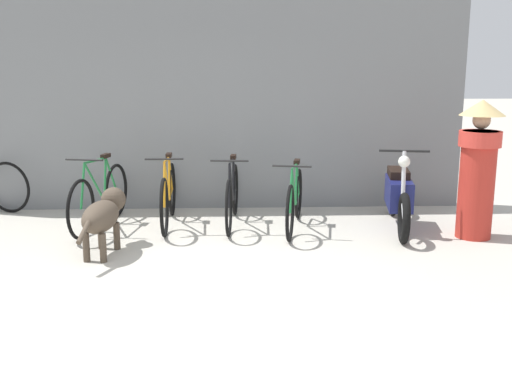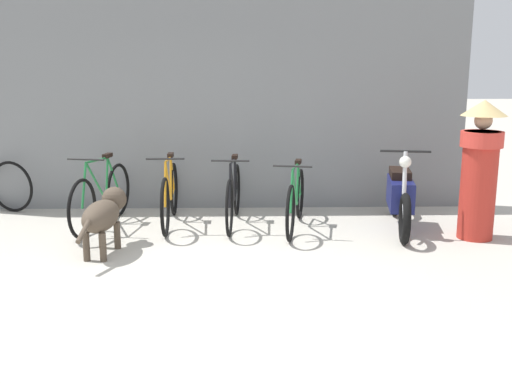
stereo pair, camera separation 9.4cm
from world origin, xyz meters
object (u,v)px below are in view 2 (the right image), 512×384
object	(u,v)px
bicycle_1	(170,196)
bicycle_2	(233,196)
bicycle_3	(296,201)
stray_dog	(104,214)
bicycle_0	(102,197)
motorcycle	(400,196)
spare_tire_left	(11,187)
person_in_robes	(480,166)

from	to	relation	value
bicycle_1	bicycle_2	size ratio (longest dim) A/B	1.01
bicycle_3	stray_dog	world-z (taller)	bicycle_3
bicycle_2	stray_dog	xyz separation A→B (m)	(-1.39, -1.12, 0.06)
bicycle_2	stray_dog	distance (m)	1.79
bicycle_0	bicycle_3	distance (m)	2.44
bicycle_2	stray_dog	bearing A→B (deg)	-46.80
motorcycle	stray_dog	distance (m)	3.57
bicycle_0	stray_dog	distance (m)	1.10
stray_dog	motorcycle	bearing A→B (deg)	-68.48
spare_tire_left	bicycle_1	bearing A→B (deg)	-17.95
bicycle_0	bicycle_1	world-z (taller)	bicycle_0
person_in_robes	bicycle_1	bearing A→B (deg)	-47.88
bicycle_1	bicycle_2	distance (m)	0.81
stray_dog	spare_tire_left	size ratio (longest dim) A/B	1.79
bicycle_1	bicycle_3	distance (m)	1.61
bicycle_1	bicycle_2	bearing A→B (deg)	87.97
bicycle_3	spare_tire_left	xyz separation A→B (m)	(-3.87, 0.98, -0.00)
bicycle_0	motorcycle	distance (m)	3.74
motorcycle	bicycle_3	bearing A→B (deg)	-81.52
motorcycle	person_in_robes	bearing A→B (deg)	70.78
stray_dog	bicycle_1	bearing A→B (deg)	-19.52
bicycle_0	person_in_robes	distance (m)	4.60
stray_dog	spare_tire_left	distance (m)	2.53
bicycle_2	bicycle_3	bearing A→B (deg)	78.27
motorcycle	spare_tire_left	size ratio (longest dim) A/B	2.65
bicycle_1	motorcycle	bearing A→B (deg)	83.95
bicycle_3	person_in_robes	distance (m)	2.20
bicycle_1	stray_dog	distance (m)	1.28
bicycle_2	stray_dog	world-z (taller)	bicycle_2
bicycle_3	stray_dog	size ratio (longest dim) A/B	1.34
motorcycle	bicycle_2	bearing A→B (deg)	-87.25
bicycle_3	spare_tire_left	size ratio (longest dim) A/B	2.40
bicycle_0	bicycle_1	distance (m)	0.85
bicycle_0	person_in_robes	xyz separation A→B (m)	(4.53, -0.64, 0.49)
bicycle_3	spare_tire_left	world-z (taller)	bicycle_3
bicycle_1	person_in_robes	world-z (taller)	person_in_robes
person_in_robes	stray_dog	bearing A→B (deg)	-31.23
bicycle_0	bicycle_1	size ratio (longest dim) A/B	1.00
bicycle_3	motorcycle	xyz separation A→B (m)	(1.30, -0.03, 0.06)
bicycle_2	spare_tire_left	xyz separation A→B (m)	(-3.09, 0.76, -0.02)
bicycle_3	motorcycle	size ratio (longest dim) A/B	0.91
stray_dog	spare_tire_left	bearing A→B (deg)	49.63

